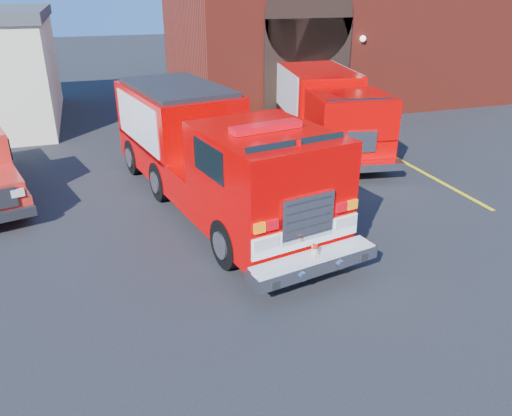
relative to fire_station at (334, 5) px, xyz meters
name	(u,v)px	position (x,y,z in m)	size (l,w,h in m)	color
ground	(239,240)	(-8.99, -13.98, -4.25)	(100.00, 100.00, 0.00)	black
parking_stripe_near	(454,189)	(-2.49, -12.98, -4.25)	(0.12, 3.00, 0.01)	yellow
parking_stripe_mid	(394,157)	(-2.49, -9.98, -4.25)	(0.12, 3.00, 0.01)	yellow
parking_stripe_far	(350,133)	(-2.49, -6.98, -4.25)	(0.12, 3.00, 0.01)	yellow
fire_station	(334,5)	(0.00, 0.00, 0.00)	(15.20, 10.20, 8.45)	maroon
fire_engine	(211,152)	(-9.07, -11.86, -2.84)	(4.09, 9.15, 2.73)	black
secondary_truck	(325,107)	(-4.10, -7.95, -2.93)	(3.47, 7.77, 2.43)	black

